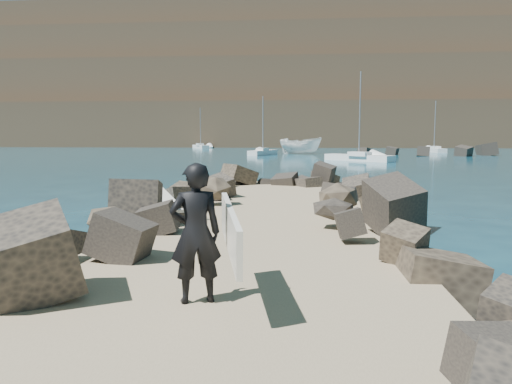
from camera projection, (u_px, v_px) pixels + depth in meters
The scene contains 14 objects.
ground at pixel (260, 249), 12.02m from camera, with size 800.00×800.00×0.00m, color #0F384C.
jetty at pixel (252, 257), 10.01m from camera, with size 6.00×26.00×0.60m, color #8C7759.
riprap_left at pixel (120, 239), 10.74m from camera, with size 2.60×22.00×1.00m, color black.
riprap_right at pixel (394, 245), 10.23m from camera, with size 2.60×22.00×1.00m, color black.
headland at pixel (328, 95), 167.62m from camera, with size 360.00×140.00×32.00m, color #2D4919.
surfboard_resting at pixel (158, 201), 12.92m from camera, with size 0.61×2.43×0.08m, color white.
boat_imported at pixel (301, 146), 70.18m from camera, with size 2.27×6.03×2.33m, color white.
surfer_with_board at pixel (201, 233), 6.33m from camera, with size 1.11×2.19×1.80m.
sailboat_b at pixel (263, 152), 66.22m from camera, with size 3.64×6.57×7.89m.
sailboat_e at pixel (201, 147), 98.40m from camera, with size 4.42×6.56×8.07m.
sailboat_c at pixel (359, 158), 51.63m from camera, with size 6.89×6.45×9.27m.
sailboat_d at pixel (434, 150), 76.26m from camera, with size 2.25×6.67×7.95m.
sailboat_f at pixel (482, 146), 103.73m from camera, with size 1.95×4.99×6.11m.
headland_buildings at pixel (352, 35), 157.23m from camera, with size 137.50×30.50×5.00m.
Camera 1 is at (0.95, -11.75, 2.75)m, focal length 35.00 mm.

